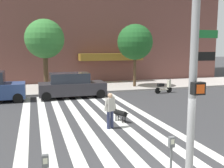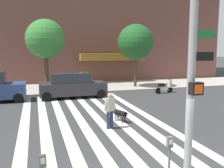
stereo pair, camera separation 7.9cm
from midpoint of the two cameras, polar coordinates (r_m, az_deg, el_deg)
The scene contains 11 objects.
ground_plane at distance 13.79m, azimuth -2.36°, elevation -7.35°, with size 160.00×160.00×0.00m, color #353538.
sidewalk_far at distance 23.56m, azimuth -8.53°, elevation -0.83°, with size 80.00×6.00×0.15m, color #AFA7A0.
crosswalk_stripes at distance 13.64m, azimuth -5.16°, elevation -7.53°, with size 6.75×13.75×0.01m.
traffic_light_pole at distance 6.05m, azimuth 18.04°, elevation 6.49°, with size 0.74×0.46×5.80m.
parking_meter_curbside at distance 6.67m, azimuth 12.95°, elevation -15.24°, with size 0.14×0.11×1.36m.
parked_car_behind_first at distance 19.20m, azimuth -8.74°, elevation -0.33°, with size 4.82×2.01×1.84m.
parked_scooter at distance 21.35m, azimuth 11.60°, elevation -0.72°, with size 1.63×0.56×1.11m.
street_tree_nearest at distance 22.02m, azimuth -14.45°, elevation 9.57°, with size 3.21×3.21×5.85m.
street_tree_middle at distance 23.55m, azimuth 5.36°, elevation 9.20°, with size 3.20×3.20×5.64m.
pedestrian_dog_walker at distance 11.67m, azimuth -0.28°, elevation -5.47°, with size 0.68×0.37×1.64m.
dog_on_leash at distance 12.86m, azimuth 1.87°, elevation -6.42°, with size 0.56×1.10×0.65m.
Camera 2 is at (-3.25, -5.72, 3.63)m, focal length 41.27 mm.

